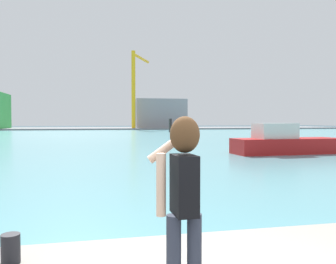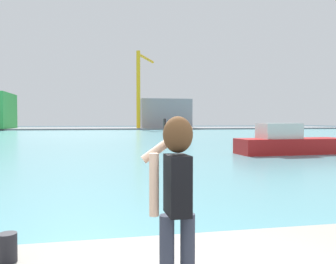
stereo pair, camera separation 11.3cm
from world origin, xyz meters
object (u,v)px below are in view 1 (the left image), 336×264
harbor_bollard (11,249)px  boat_moored (284,143)px  port_crane (135,82)px  person_photographer (183,188)px  warehouse_right (159,114)px

harbor_bollard → boat_moored: boat_moored is taller
boat_moored → port_crane: port_crane is taller
person_photographer → port_crane: size_ratio=0.09×
warehouse_right → port_crane: port_crane is taller
person_photographer → boat_moored: bearing=-34.9°
person_photographer → port_crane: (9.48, 85.52, 10.84)m
harbor_bollard → boat_moored: 21.08m
boat_moored → port_crane: size_ratio=0.38×
person_photographer → port_crane: port_crane is taller
boat_moored → warehouse_right: (5.39, 74.03, 3.59)m
warehouse_right → port_crane: (-7.49, -6.06, 8.07)m
boat_moored → warehouse_right: bearing=84.1°
harbor_bollard → warehouse_right: warehouse_right is taller
person_photographer → warehouse_right: 93.18m
harbor_bollard → warehouse_right: (18.76, 90.33, 3.66)m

